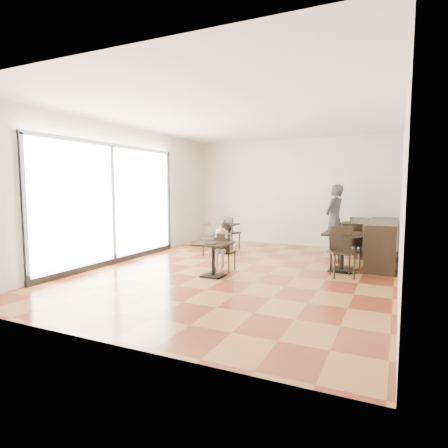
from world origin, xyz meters
The scene contains 23 objects.
floor centered at (0.00, 0.00, 0.00)m, with size 6.00×8.00×0.01m, color brown.
ceiling centered at (0.00, 0.00, 3.20)m, with size 6.00×8.00×0.01m, color white.
wall_back centered at (0.00, 4.00, 1.60)m, with size 6.00×0.01×3.20m, color silver.
wall_front centered at (0.00, -4.00, 1.60)m, with size 6.00×0.01×3.20m, color silver.
wall_left centered at (-3.00, 0.00, 1.60)m, with size 0.01×8.00×3.20m, color silver.
wall_right centered at (3.00, 0.00, 1.60)m, with size 0.01×8.00×3.20m, color silver.
storefront_window centered at (-2.97, -0.50, 1.40)m, with size 0.04×4.50×2.60m, color white.
child_table centered at (-0.31, -0.66, 0.33)m, with size 0.63×0.63×0.67m, color black, non-canonical shape.
child_chair centered at (-0.31, -0.11, 0.40)m, with size 0.36×0.36×0.80m, color black, non-canonical shape.
child centered at (-0.31, -0.11, 0.51)m, with size 0.36×0.51×1.01m, color gray, non-canonical shape.
plate centered at (-0.31, -0.76, 0.67)m, with size 0.23×0.23×0.01m, color black.
pizza_slice centered at (-0.31, -0.30, 0.88)m, with size 0.23×0.18×0.05m, color #D9B66A, non-canonical shape.
adult_patron centered at (1.40, 3.19, 0.92)m, with size 0.67×0.44×1.83m, color #323337.
cafe_table_mid centered at (1.92, 0.92, 0.41)m, with size 0.77×0.77×0.81m, color black, non-canonical shape.
cafe_table_left centered at (-1.31, 1.87, 0.39)m, with size 0.74×0.74×0.78m, color black, non-canonical shape.
cafe_table_back centered at (1.92, 3.49, 0.40)m, with size 0.76×0.76×0.80m, color black, non-canonical shape.
chair_mid_a centered at (2.00, 1.47, 0.49)m, with size 0.44×0.44×0.98m, color black, non-canonical shape.
chair_mid_b centered at (2.00, 0.37, 0.49)m, with size 0.44×0.44×0.98m, color black, non-canonical shape.
chair_left_a centered at (-1.31, 2.42, 0.47)m, with size 0.42×0.42×0.94m, color black, non-canonical shape.
chair_left_b centered at (-1.31, 1.32, 0.47)m, with size 0.42×0.42×0.94m, color black, non-canonical shape.
chair_back_a centered at (2.05, 3.50, 0.48)m, with size 0.43×0.43×0.96m, color black, non-canonical shape.
chair_back_b centered at (2.05, 2.94, 0.48)m, with size 0.43×0.43×0.96m, color black, non-canonical shape.
service_counter centered at (2.65, 2.00, 0.50)m, with size 0.60×2.40×1.00m, color black.
Camera 1 is at (2.95, -7.15, 1.77)m, focal length 30.00 mm.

